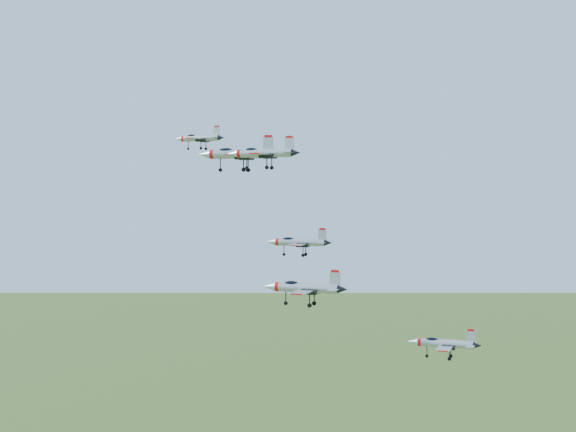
% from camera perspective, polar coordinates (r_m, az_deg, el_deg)
% --- Properties ---
extents(jet_lead, '(10.69, 8.85, 2.86)m').
position_cam_1_polar(jet_lead, '(153.97, -6.37, 5.53)').
color(jet_lead, '#A8AEB4').
extents(jet_left_high, '(13.68, 11.57, 3.69)m').
position_cam_1_polar(jet_left_high, '(128.63, -3.57, 4.43)').
color(jet_left_high, '#A8AEB4').
extents(jet_right_high, '(10.74, 8.98, 2.87)m').
position_cam_1_polar(jet_right_high, '(110.16, -1.84, 4.49)').
color(jet_right_high, '#A8AEB4').
extents(jet_left_low, '(10.69, 9.04, 2.88)m').
position_cam_1_polar(jet_left_low, '(127.17, 0.72, -1.87)').
color(jet_left_low, '#A8AEB4').
extents(jet_right_low, '(12.95, 10.84, 3.47)m').
position_cam_1_polar(jet_right_low, '(117.67, 1.14, -5.11)').
color(jet_right_low, '#A8AEB4').
extents(jet_trail, '(10.82, 9.07, 2.90)m').
position_cam_1_polar(jet_trail, '(120.39, 10.97, -8.88)').
color(jet_trail, '#A8AEB4').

